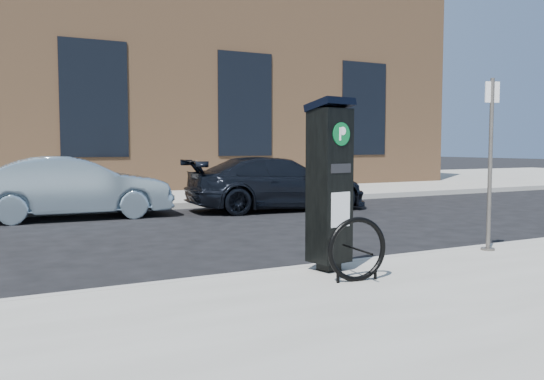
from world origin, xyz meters
TOP-DOWN VIEW (x-y plane):
  - ground at (0.00, 0.00)m, footprint 120.00×120.00m
  - sidewalk_far at (0.00, 14.00)m, footprint 60.00×12.00m
  - curb_near at (0.00, -0.02)m, footprint 60.00×0.12m
  - curb_far at (0.00, 8.02)m, footprint 60.00×0.12m
  - building at (-0.00, 17.00)m, footprint 28.00×10.05m
  - parking_kiosk at (0.22, -0.35)m, footprint 0.52×0.48m
  - sign_pole at (2.88, -0.30)m, footprint 0.20×0.19m
  - bike_rack at (0.18, -0.94)m, footprint 0.69×0.14m
  - car_silver at (-1.40, 7.25)m, footprint 4.21×1.66m
  - car_dark at (3.33, 6.63)m, footprint 4.70×2.33m

SIDE VIEW (x-z plane):
  - ground at x=0.00m, z-range 0.00..0.00m
  - sidewalk_far at x=0.00m, z-range 0.00..0.15m
  - curb_near at x=0.00m, z-range -0.01..0.15m
  - curb_far at x=0.00m, z-range -0.01..0.15m
  - bike_rack at x=0.18m, z-range 0.14..0.83m
  - car_dark at x=3.33m, z-range 0.00..1.31m
  - car_silver at x=-1.40m, z-range 0.00..1.36m
  - parking_kiosk at x=0.22m, z-range 0.18..2.15m
  - sign_pole at x=2.88m, z-range 0.14..2.49m
  - building at x=0.00m, z-range 0.02..8.27m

